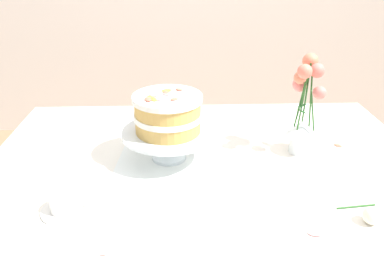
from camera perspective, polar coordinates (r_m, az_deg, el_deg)
name	(u,v)px	position (r m, az deg, el deg)	size (l,w,h in m)	color
dining_table	(208,192)	(1.22, 2.37, -9.63)	(1.40, 1.00, 0.74)	white
linen_napkin	(169,158)	(1.22, -3.46, -4.56)	(0.32, 0.32, 0.00)	white
cake_stand	(168,135)	(1.19, -3.56, -1.13)	(0.29, 0.29, 0.10)	silver
layer_cake	(168,113)	(1.15, -3.67, 2.25)	(0.21, 0.21, 0.12)	tan
flower_vase	(304,112)	(1.25, 16.53, 2.30)	(0.10, 0.11, 0.32)	silver
teacup	(66,204)	(1.04, -18.41, -10.74)	(0.13, 0.13, 0.05)	white
fallen_rose	(371,215)	(1.04, 25.37, -11.80)	(0.11, 0.09, 0.04)	#2D6028
loose_petal_0	(315,233)	(0.97, 18.09, -14.83)	(0.04, 0.02, 0.01)	pink
loose_petal_1	(338,145)	(1.39, 21.12, -2.45)	(0.03, 0.02, 0.00)	#E56B51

